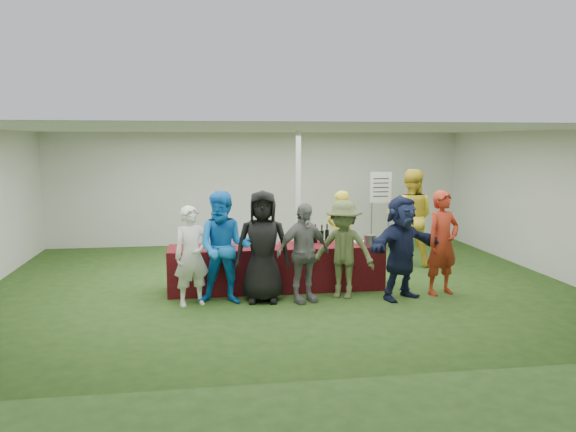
{
  "coord_description": "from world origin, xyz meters",
  "views": [
    {
      "loc": [
        -1.32,
        -9.52,
        2.52
      ],
      "look_at": [
        0.07,
        -0.29,
        1.25
      ],
      "focal_mm": 35.0,
      "sensor_mm": 36.0,
      "label": 1
    }
  ],
  "objects": [
    {
      "name": "customer_0",
      "position": [
        -1.52,
        -1.02,
        0.77
      ],
      "size": [
        0.65,
        0.53,
        1.53
      ],
      "primitive_type": "imported",
      "rotation": [
        0.0,
        0.0,
        0.33
      ],
      "color": "white",
      "rests_on": "ground"
    },
    {
      "name": "staff_pourer",
      "position": [
        1.25,
        0.83,
        0.78
      ],
      "size": [
        0.65,
        0.52,
        1.57
      ],
      "primitive_type": "imported",
      "rotation": [
        0.0,
        0.0,
        3.43
      ],
      "color": "yellow",
      "rests_on": "ground"
    },
    {
      "name": "tent",
      "position": [
        0.5,
        1.2,
        1.35
      ],
      "size": [
        10.0,
        10.0,
        10.0
      ],
      "color": "white",
      "rests_on": "ground"
    },
    {
      "name": "serving_table",
      "position": [
        -0.13,
        -0.29,
        0.38
      ],
      "size": [
        3.6,
        0.8,
        0.75
      ],
      "primitive_type": "cube",
      "color": "#59131B",
      "rests_on": "ground"
    },
    {
      "name": "ground",
      "position": [
        0.0,
        0.0,
        0.0
      ],
      "size": [
        60.0,
        60.0,
        0.0
      ],
      "primitive_type": "plane",
      "color": "#284719",
      "rests_on": "ground"
    },
    {
      "name": "bar_towel",
      "position": [
        1.37,
        -0.24,
        0.77
      ],
      "size": [
        0.25,
        0.18,
        0.03
      ],
      "primitive_type": "cube",
      "color": "white",
      "rests_on": "serving_table"
    },
    {
      "name": "staff_back",
      "position": [
        2.79,
        1.16,
        0.97
      ],
      "size": [
        1.16,
        1.06,
        1.94
      ],
      "primitive_type": "imported",
      "rotation": [
        0.0,
        0.0,
        2.71
      ],
      "color": "yellow",
      "rests_on": "ground"
    },
    {
      "name": "customer_3",
      "position": [
        0.19,
        -1.1,
        0.78
      ],
      "size": [
        0.99,
        0.67,
        1.56
      ],
      "primitive_type": "imported",
      "rotation": [
        0.0,
        0.0,
        0.35
      ],
      "color": "slate",
      "rests_on": "ground"
    },
    {
      "name": "customer_4",
      "position": [
        0.86,
        -0.96,
        0.79
      ],
      "size": [
        1.17,
        0.99,
        1.57
      ],
      "primitive_type": "imported",
      "rotation": [
        0.0,
        0.0,
        -0.48
      ],
      "color": "#4D5A30",
      "rests_on": "ground"
    },
    {
      "name": "customer_1",
      "position": [
        -1.03,
        -1.0,
        0.87
      ],
      "size": [
        0.95,
        0.8,
        1.75
      ],
      "primitive_type": "imported",
      "rotation": [
        0.0,
        0.0,
        -0.17
      ],
      "color": "blue",
      "rests_on": "ground"
    },
    {
      "name": "wine_list_sign",
      "position": [
        2.66,
        2.74,
        1.32
      ],
      "size": [
        0.5,
        0.03,
        1.8
      ],
      "color": "slate",
      "rests_on": "ground"
    },
    {
      "name": "water_bottle",
      "position": [
        -0.12,
        -0.21,
        0.85
      ],
      "size": [
        0.07,
        0.07,
        0.23
      ],
      "color": "silver",
      "rests_on": "serving_table"
    },
    {
      "name": "customer_5",
      "position": [
        1.76,
        -1.16,
        0.83
      ],
      "size": [
        1.6,
        1.11,
        1.66
      ],
      "primitive_type": "imported",
      "rotation": [
        0.0,
        0.0,
        0.45
      ],
      "color": "#161D3D",
      "rests_on": "ground"
    },
    {
      "name": "wine_glasses",
      "position": [
        -1.02,
        -0.54,
        0.86
      ],
      "size": [
        1.17,
        0.11,
        0.16
      ],
      "color": "silver",
      "rests_on": "serving_table"
    },
    {
      "name": "dump_bucket",
      "position": [
        1.44,
        -0.51,
        0.84
      ],
      "size": [
        0.21,
        0.21,
        0.18
      ],
      "primitive_type": "cylinder",
      "color": "slate",
      "rests_on": "serving_table"
    },
    {
      "name": "wine_bottles",
      "position": [
        0.5,
        -0.15,
        0.87
      ],
      "size": [
        0.63,
        0.15,
        0.32
      ],
      "color": "black",
      "rests_on": "serving_table"
    },
    {
      "name": "customer_2",
      "position": [
        -0.43,
        -0.98,
        0.87
      ],
      "size": [
        0.92,
        0.66,
        1.75
      ],
      "primitive_type": "imported",
      "rotation": [
        0.0,
        0.0,
        -0.12
      ],
      "color": "black",
      "rests_on": "ground"
    },
    {
      "name": "customer_6",
      "position": [
        2.52,
        -1.0,
        0.86
      ],
      "size": [
        0.72,
        0.58,
        1.71
      ],
      "primitive_type": "imported",
      "rotation": [
        0.0,
        0.0,
        0.31
      ],
      "color": "#A42B17",
      "rests_on": "ground"
    }
  ]
}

